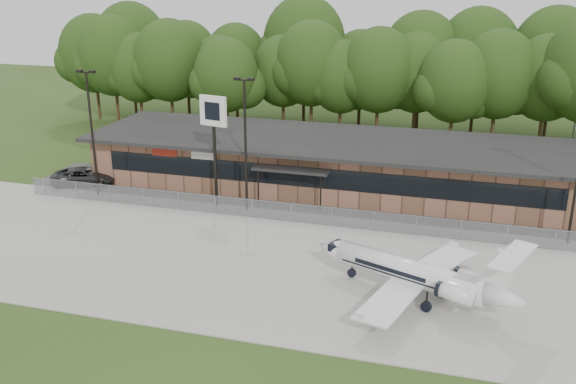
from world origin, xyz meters
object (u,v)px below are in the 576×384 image
(terminal, at_px, (332,162))
(pole_sign, at_px, (214,123))
(suv, at_px, (84,176))
(business_jet, at_px, (417,275))

(terminal, relative_size, pole_sign, 4.70)
(pole_sign, bearing_deg, terminal, 55.98)
(terminal, distance_m, suv, 21.29)
(terminal, relative_size, business_jet, 3.27)
(business_jet, bearing_deg, suv, 178.25)
(terminal, distance_m, pole_sign, 11.37)
(suv, distance_m, pole_sign, 14.30)
(business_jet, distance_m, pole_sign, 20.48)
(business_jet, distance_m, suv, 32.03)
(suv, height_order, pole_sign, pole_sign)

